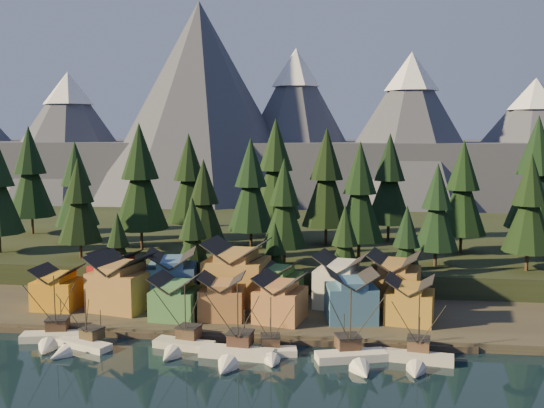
# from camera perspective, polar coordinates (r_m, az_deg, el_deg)

# --- Properties ---
(ground) EXTENTS (500.00, 500.00, 0.00)m
(ground) POSITION_cam_1_polar(r_m,az_deg,el_deg) (88.54, -6.39, -15.98)
(ground) COLOR black
(ground) RESTS_ON ground
(shore_strip) EXTENTS (400.00, 50.00, 1.50)m
(shore_strip) POSITION_cam_1_polar(r_m,az_deg,el_deg) (125.42, -2.02, -8.71)
(shore_strip) COLOR #342E26
(shore_strip) RESTS_ON ground
(hillside) EXTENTS (420.00, 100.00, 6.00)m
(hillside) POSITION_cam_1_polar(r_m,az_deg,el_deg) (173.25, 0.67, -3.62)
(hillside) COLOR black
(hillside) RESTS_ON ground
(dock) EXTENTS (80.00, 4.00, 1.00)m
(dock) POSITION_cam_1_polar(r_m,az_deg,el_deg) (103.41, -4.18, -12.26)
(dock) COLOR #483F34
(dock) RESTS_ON ground
(mountain_ridge) EXTENTS (560.00, 190.00, 90.00)m
(mountain_ridge) POSITION_cam_1_polar(r_m,az_deg,el_deg) (293.96, 2.67, 5.14)
(mountain_ridge) COLOR #4C4F62
(mountain_ridge) RESTS_ON ground
(boat_0) EXTENTS (11.45, 12.07, 11.94)m
(boat_0) POSITION_cam_1_polar(r_m,az_deg,el_deg) (106.98, -19.95, -11.05)
(boat_0) COLOR beige
(boat_0) RESTS_ON ground
(boat_1) EXTENTS (10.17, 10.53, 10.55)m
(boat_1) POSITION_cam_1_polar(r_m,az_deg,el_deg) (102.42, -17.75, -11.92)
(boat_1) COLOR silver
(boat_1) RESTS_ON ground
(boat_2) EXTENTS (10.36, 10.95, 11.64)m
(boat_2) POSITION_cam_1_polar(r_m,az_deg,el_deg) (98.48, -8.59, -12.25)
(boat_2) COLOR beige
(boat_2) RESTS_ON ground
(boat_3) EXTENTS (11.85, 12.72, 12.53)m
(boat_3) POSITION_cam_1_polar(r_m,az_deg,el_deg) (93.78, -3.58, -13.12)
(boat_3) COLOR silver
(boat_3) RESTS_ON ground
(boat_4) EXTENTS (8.50, 9.01, 10.06)m
(boat_4) POSITION_cam_1_polar(r_m,az_deg,el_deg) (94.78, -0.09, -13.10)
(boat_4) COLOR silver
(boat_4) RESTS_ON ground
(boat_5) EXTENTS (11.44, 11.92, 12.12)m
(boat_5) POSITION_cam_1_polar(r_m,az_deg,el_deg) (93.18, 7.70, -13.34)
(boat_5) COLOR white
(boat_5) RESTS_ON ground
(boat_6) EXTENTS (11.07, 11.78, 11.36)m
(boat_6) POSITION_cam_1_polar(r_m,az_deg,el_deg) (94.56, 13.54, -13.28)
(boat_6) COLOR beige
(boat_6) RESTS_ON ground
(house_front_0) EXTENTS (8.08, 7.66, 7.85)m
(house_front_0) POSITION_cam_1_polar(r_m,az_deg,el_deg) (120.64, -19.52, -7.33)
(house_front_0) COLOR orange
(house_front_0) RESTS_ON shore_strip
(house_front_1) EXTENTS (11.81, 11.51, 10.29)m
(house_front_1) POSITION_cam_1_polar(r_m,az_deg,el_deg) (116.32, -14.02, -7.00)
(house_front_1) COLOR olive
(house_front_1) RESTS_ON shore_strip
(house_front_2) EXTENTS (8.33, 8.39, 7.68)m
(house_front_2) POSITION_cam_1_polar(r_m,az_deg,el_deg) (109.36, -9.03, -8.51)
(house_front_2) COLOR #447D44
(house_front_2) RESTS_ON shore_strip
(house_front_3) EXTENTS (8.13, 7.79, 7.83)m
(house_front_3) POSITION_cam_1_polar(r_m,az_deg,el_deg) (108.32, -4.72, -8.55)
(house_front_3) COLOR #A66D3B
(house_front_3) RESTS_ON shore_strip
(house_front_4) EXTENTS (9.52, 9.99, 8.06)m
(house_front_4) POSITION_cam_1_polar(r_m,az_deg,el_deg) (106.56, 0.78, -8.72)
(house_front_4) COLOR #AE6F3E
(house_front_4) RESTS_ON shore_strip
(house_front_5) EXTENTS (9.64, 9.02, 8.84)m
(house_front_5) POSITION_cam_1_polar(r_m,az_deg,el_deg) (107.20, 7.45, -8.46)
(house_front_5) COLOR #3A6589
(house_front_5) RESTS_ON shore_strip
(house_front_6) EXTENTS (9.22, 8.88, 7.95)m
(house_front_6) POSITION_cam_1_polar(r_m,az_deg,el_deg) (108.26, 12.82, -8.67)
(house_front_6) COLOR #A4762A
(house_front_6) RESTS_ON shore_strip
(house_back_0) EXTENTS (9.89, 9.65, 9.01)m
(house_back_0) POSITION_cam_1_polar(r_m,az_deg,el_deg) (126.16, -14.53, -6.26)
(house_back_0) COLOR maroon
(house_back_0) RESTS_ON shore_strip
(house_back_1) EXTENTS (10.65, 10.74, 10.17)m
(house_back_1) POSITION_cam_1_polar(r_m,az_deg,el_deg) (118.89, -9.40, -6.63)
(house_back_1) COLOR #3D6090
(house_back_1) RESTS_ON shore_strip
(house_back_2) EXTENTS (12.44, 11.62, 12.06)m
(house_back_2) POSITION_cam_1_polar(r_m,az_deg,el_deg) (117.31, -3.34, -6.23)
(house_back_2) COLOR olive
(house_back_2) RESTS_ON shore_strip
(house_back_3) EXTENTS (9.92, 9.24, 8.55)m
(house_back_3) POSITION_cam_1_polar(r_m,az_deg,el_deg) (116.49, 0.52, -7.25)
(house_back_3) COLOR #3B6D3B
(house_back_3) RESTS_ON shore_strip
(house_back_4) EXTENTS (10.99, 10.71, 10.06)m
(house_back_4) POSITION_cam_1_polar(r_m,az_deg,el_deg) (115.38, 6.56, -7.02)
(house_back_4) COLOR beige
(house_back_4) RESTS_ON shore_strip
(house_back_5) EXTENTS (10.80, 10.89, 10.25)m
(house_back_5) POSITION_cam_1_polar(r_m,az_deg,el_deg) (116.90, 11.41, -6.88)
(house_back_5) COLOR olive
(house_back_5) RESTS_ON shore_strip
(tree_hill_1) EXTENTS (11.18, 11.18, 26.04)m
(tree_hill_1) POSITION_cam_1_polar(r_m,az_deg,el_deg) (163.56, -17.95, 1.53)
(tree_hill_1) COLOR #332319
(tree_hill_1) RESTS_ON hillside
(tree_hill_2) EXTENTS (9.75, 9.75, 22.72)m
(tree_hill_2) POSITION_cam_1_polar(r_m,az_deg,el_deg) (141.49, -17.70, 0.03)
(tree_hill_2) COLOR #332319
(tree_hill_2) RESTS_ON hillside
(tree_hill_3) EXTENTS (13.12, 13.12, 30.56)m
(tree_hill_3) POSITION_cam_1_polar(r_m,az_deg,el_deg) (148.35, -12.29, 2.16)
(tree_hill_3) COLOR #332319
(tree_hill_3) RESTS_ON hillside
(tree_hill_4) EXTENTS (12.03, 12.03, 28.03)m
(tree_hill_4) POSITION_cam_1_polar(r_m,az_deg,el_deg) (160.35, -7.79, 2.09)
(tree_hill_4) COLOR #332319
(tree_hill_4) RESTS_ON hillside
(tree_hill_5) EXTENTS (9.66, 9.66, 22.50)m
(tree_hill_5) POSITION_cam_1_polar(r_m,az_deg,el_deg) (134.06, -6.42, -0.09)
(tree_hill_5) COLOR #332319
(tree_hill_5) RESTS_ON hillside
(tree_hill_6) EXTENTS (11.62, 11.62, 27.07)m
(tree_hill_6) POSITION_cam_1_polar(r_m,az_deg,el_deg) (146.83, -2.01, 1.52)
(tree_hill_6) COLOR #332319
(tree_hill_6) RESTS_ON hillside
(tree_hill_7) EXTENTS (9.82, 9.82, 22.87)m
(tree_hill_7) POSITION_cam_1_polar(r_m,az_deg,el_deg) (128.97, 1.16, -0.23)
(tree_hill_7) COLOR #332319
(tree_hill_7) RESTS_ON hillside
(tree_hill_8) EXTENTS (12.65, 12.65, 29.47)m
(tree_hill_8) POSITION_cam_1_polar(r_m,az_deg,el_deg) (151.87, 5.14, 2.16)
(tree_hill_8) COLOR #332319
(tree_hill_8) RESTS_ON hillside
(tree_hill_9) EXTENTS (11.32, 11.32, 26.37)m
(tree_hill_9) POSITION_cam_1_polar(r_m,az_deg,el_deg) (135.00, 8.25, 0.83)
(tree_hill_9) COLOR #332319
(tree_hill_9) RESTS_ON hillside
(tree_hill_10) EXTENTS (12.08, 12.08, 28.13)m
(tree_hill_10) POSITION_cam_1_polar(r_m,az_deg,el_deg) (160.12, 10.99, 2.04)
(tree_hill_10) COLOR #332319
(tree_hill_10) RESTS_ON hillside
(tree_hill_11) EXTENTS (9.40, 9.40, 21.89)m
(tree_hill_11) POSITION_cam_1_polar(r_m,az_deg,el_deg) (131.55, 15.25, -0.56)
(tree_hill_11) COLOR #332319
(tree_hill_11) RESTS_ON hillside
(tree_hill_12) EXTENTS (11.37, 11.37, 26.48)m
(tree_hill_12) POSITION_cam_1_polar(r_m,az_deg,el_deg) (148.26, 17.50, 1.13)
(tree_hill_12) COLOR #332319
(tree_hill_12) RESTS_ON hillside
(tree_hill_13) EXTENTS (10.34, 10.34, 24.08)m
(tree_hill_13) POSITION_cam_1_polar(r_m,az_deg,el_deg) (133.18, 23.07, -0.26)
(tree_hill_13) COLOR #332319
(tree_hill_13) RESTS_ON hillside
(tree_hill_14) EXTENTS (13.89, 13.89, 32.35)m
(tree_hill_14) POSITION_cam_1_polar(r_m,az_deg,el_deg) (157.96, 23.61, 2.38)
(tree_hill_14) COLOR #332319
(tree_hill_14) RESTS_ON hillside
(tree_hill_15) EXTENTS (13.80, 13.80, 32.14)m
(tree_hill_15) POSITION_cam_1_polar(r_m,az_deg,el_deg) (162.83, 0.35, 3.01)
(tree_hill_15) COLOR #332319
(tree_hill_15) RESTS_ON hillside
(tree_hill_16) EXTENTS (12.92, 12.92, 30.09)m
(tree_hill_16) POSITION_cam_1_polar(r_m,az_deg,el_deg) (180.49, -21.80, 2.54)
(tree_hill_16) COLOR #332319
(tree_hill_16) RESTS_ON hillside
(tree_shore_0) EXTENTS (6.93, 6.93, 16.14)m
(tree_shore_0) POSITION_cam_1_polar(r_m,az_deg,el_deg) (130.68, -14.27, -3.98)
(tree_shore_0) COLOR #332319
(tree_shore_0) RESTS_ON shore_strip
(tree_shore_1) EXTENTS (8.46, 8.46, 19.70)m
(tree_shore_1) POSITION_cam_1_polar(r_m,az_deg,el_deg) (125.36, -7.47, -3.37)
(tree_shore_1) COLOR #332319
(tree_shore_1) RESTS_ON shore_strip
(tree_shore_2) EXTENTS (6.34, 6.34, 14.76)m
(tree_shore_2) POSITION_cam_1_polar(r_m,az_deg,el_deg) (122.67, 0.28, -4.82)
(tree_shore_2) COLOR #332319
(tree_shore_2) RESTS_ON shore_strip
(tree_shore_3) EXTENTS (7.97, 7.97, 18.56)m
(tree_shore_3) POSITION_cam_1_polar(r_m,az_deg,el_deg) (121.38, 6.87, -3.99)
(tree_shore_3) COLOR #332319
(tree_shore_3) RESTS_ON shore_strip
(tree_shore_4) EXTENTS (7.98, 7.98, 18.60)m
(tree_shore_4) POSITION_cam_1_polar(r_m,az_deg,el_deg) (121.89, 12.53, -4.05)
(tree_shore_4) COLOR #332319
(tree_shore_4) RESTS_ON shore_strip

